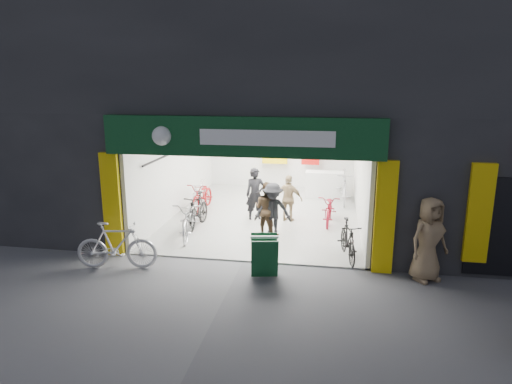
% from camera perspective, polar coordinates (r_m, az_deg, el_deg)
% --- Properties ---
extents(ground, '(60.00, 60.00, 0.00)m').
position_cam_1_polar(ground, '(11.17, -1.69, -8.74)').
color(ground, '#56565B').
rests_on(ground, ground).
extents(building, '(17.00, 10.27, 8.00)m').
position_cam_1_polar(building, '(15.14, 5.48, 13.90)').
color(building, '#232326').
rests_on(building, ground).
extents(bike_left_front, '(1.04, 2.14, 1.08)m').
position_cam_1_polar(bike_left_front, '(12.82, -8.28, -3.30)').
color(bike_left_front, '#B4B4B9').
rests_on(bike_left_front, ground).
extents(bike_left_midfront, '(0.60, 1.79, 1.06)m').
position_cam_1_polar(bike_left_midfront, '(13.54, -7.37, -2.38)').
color(bike_left_midfront, black).
rests_on(bike_left_midfront, ground).
extents(bike_left_midback, '(0.76, 1.94, 1.00)m').
position_cam_1_polar(bike_left_midback, '(15.33, -6.72, -0.54)').
color(bike_left_midback, maroon).
rests_on(bike_left_midback, ground).
extents(bike_left_back, '(0.64, 1.64, 0.96)m').
position_cam_1_polar(bike_left_back, '(15.61, -7.06, -0.38)').
color(bike_left_back, silver).
rests_on(bike_left_back, ground).
extents(bike_right_front, '(0.74, 1.69, 0.99)m').
position_cam_1_polar(bike_right_front, '(11.37, 11.42, -5.94)').
color(bike_right_front, black).
rests_on(bike_right_front, ground).
extents(bike_right_mid, '(0.71, 1.81, 0.94)m').
position_cam_1_polar(bike_right_mid, '(14.08, 9.18, -2.07)').
color(bike_right_mid, maroon).
rests_on(bike_right_mid, ground).
extents(bike_right_back, '(0.58, 1.98, 1.19)m').
position_cam_1_polar(bike_right_back, '(16.41, 10.96, 0.59)').
color(bike_right_back, '#A1A1A6').
rests_on(bike_right_back, ground).
extents(parked_bike, '(1.94, 0.81, 1.13)m').
position_cam_1_polar(parked_bike, '(11.10, -17.01, -6.40)').
color(parked_bike, silver).
rests_on(parked_bike, ground).
extents(customer_a, '(0.71, 0.60, 1.66)m').
position_cam_1_polar(customer_a, '(14.12, -0.08, -0.32)').
color(customer_a, black).
rests_on(customer_a, ground).
extents(customer_b, '(0.91, 0.82, 1.54)m').
position_cam_1_polar(customer_b, '(12.81, 1.37, -2.09)').
color(customer_b, '#382819').
rests_on(customer_b, ground).
extents(customer_c, '(1.05, 0.66, 1.56)m').
position_cam_1_polar(customer_c, '(12.58, 2.10, -2.34)').
color(customer_c, black).
rests_on(customer_c, ground).
extents(customer_d, '(0.92, 0.52, 1.48)m').
position_cam_1_polar(customer_d, '(13.99, 4.11, -0.88)').
color(customer_d, '#967C57').
rests_on(customer_d, ground).
extents(pedestrian_near, '(1.09, 0.99, 1.87)m').
position_cam_1_polar(pedestrian_near, '(10.58, 20.77, -5.56)').
color(pedestrian_near, '#866C4E').
rests_on(pedestrian_near, ground).
extents(sandwich_board, '(0.69, 0.71, 0.92)m').
position_cam_1_polar(sandwich_board, '(10.23, 1.06, -7.87)').
color(sandwich_board, '#104121').
rests_on(sandwich_board, ground).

